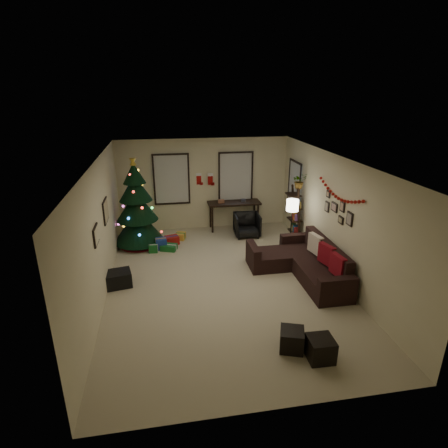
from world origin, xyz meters
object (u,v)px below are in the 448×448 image
at_px(christmas_tree, 137,209).
at_px(sofa, 304,263).
at_px(desk_chair, 247,225).
at_px(desk, 234,205).
at_px(bookshelf, 295,216).

height_order(christmas_tree, sofa, christmas_tree).
relative_size(sofa, desk_chair, 3.73).
relative_size(desk, desk_chair, 2.32).
relative_size(christmas_tree, desk, 1.58).
bearing_deg(bookshelf, desk_chair, 151.00).
bearing_deg(bookshelf, desk, 137.76).
distance_m(sofa, desk_chair, 2.61).
distance_m(desk_chair, bookshelf, 1.42).
xyz_separation_m(christmas_tree, sofa, (3.79, -2.37, -0.75)).
bearing_deg(desk_chair, desk, 114.20).
distance_m(desk, bookshelf, 1.95).
bearing_deg(desk, sofa, -72.30).
distance_m(sofa, desk, 3.34).
bearing_deg(bookshelf, sofa, -103.24).
relative_size(desk, bookshelf, 0.98).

